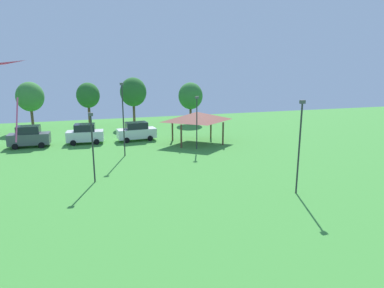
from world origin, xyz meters
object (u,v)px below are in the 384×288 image
treeline_tree_2 (30,97)px  treeline_tree_5 (191,96)px  light_post_3 (92,143)px  treeline_tree_3 (88,95)px  light_post_2 (123,116)px  light_post_0 (300,142)px  treeline_tree_4 (133,92)px  parked_car_rightmost_in_row (137,131)px  kite_flying_5 (27,80)px  parked_car_third_from_left (85,134)px  light_post_1 (197,119)px  parked_car_second_from_left (29,137)px  park_pavilion (197,116)px

treeline_tree_2 → treeline_tree_5: size_ratio=1.06×
light_post_3 → treeline_tree_3: size_ratio=0.84×
light_post_3 → treeline_tree_5: bearing=57.9°
light_post_3 → treeline_tree_5: size_ratio=0.86×
light_post_2 → treeline_tree_2: light_post_2 is taller
light_post_0 → treeline_tree_4: bearing=102.7°
light_post_2 → treeline_tree_3: (-2.98, 17.31, 0.62)m
parked_car_rightmost_in_row → treeline_tree_3: treeline_tree_3 is taller
kite_flying_5 → light_post_2: kite_flying_5 is taller
parked_car_third_from_left → light_post_2: (3.69, -6.91, 2.88)m
parked_car_rightmost_in_row → light_post_3: light_post_3 is taller
kite_flying_5 → treeline_tree_2: bearing=97.9°
treeline_tree_2 → light_post_2: bearing=-59.4°
parked_car_rightmost_in_row → treeline_tree_2: treeline_tree_2 is taller
light_post_2 → light_post_0: bearing=-53.4°
parked_car_third_from_left → light_post_1: (11.40, -6.36, 2.09)m
light_post_2 → light_post_3: size_ratio=1.33×
kite_flying_5 → parked_car_third_from_left: (1.50, 27.98, -7.23)m
light_post_2 → treeline_tree_4: 17.36m
light_post_2 → light_post_1: bearing=4.0°
kite_flying_5 → treeline_tree_5: 42.03m
parked_car_second_from_left → parked_car_rightmost_in_row: size_ratio=0.93×
parked_car_third_from_left → treeline_tree_4: 12.90m
parked_car_second_from_left → treeline_tree_3: bearing=60.0°
parked_car_rightmost_in_row → light_post_1: bearing=-53.2°
light_post_3 → treeline_tree_2: 26.26m
treeline_tree_3 → light_post_0: bearing=-66.9°
parked_car_third_from_left → light_post_2: light_post_2 is taller
treeline_tree_3 → light_post_2: bearing=-80.2°
treeline_tree_5 → treeline_tree_3: bearing=178.9°
parked_car_third_from_left → treeline_tree_3: bearing=90.9°
light_post_1 → treeline_tree_5: size_ratio=0.90×
parked_car_third_from_left → treeline_tree_5: (15.78, 10.11, 3.05)m
parked_car_rightmost_in_row → light_post_0: size_ratio=0.71×
park_pavilion → kite_flying_5: bearing=-119.5°
treeline_tree_2 → treeline_tree_3: treeline_tree_2 is taller
treeline_tree_2 → parked_car_rightmost_in_row: bearing=-41.2°
kite_flying_5 → treeline_tree_2: size_ratio=0.33×
parked_car_rightmost_in_row → treeline_tree_5: bearing=41.1°
light_post_1 → treeline_tree_4: size_ratio=0.79×
parked_car_third_from_left → park_pavilion: size_ratio=0.67×
treeline_tree_3 → treeline_tree_5: (15.07, -0.30, -0.44)m
treeline_tree_4 → treeline_tree_5: (8.74, 0.01, -0.79)m
parked_car_second_from_left → treeline_tree_3: size_ratio=0.67×
light_post_0 → light_post_3: light_post_0 is taller
park_pavilion → treeline_tree_4: treeline_tree_4 is taller
light_post_1 → treeline_tree_5: treeline_tree_5 is taller
parked_car_rightmost_in_row → light_post_0: bearing=-73.5°
treeline_tree_2 → light_post_0: bearing=-56.7°
treeline_tree_5 → parked_car_rightmost_in_row: bearing=-133.9°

